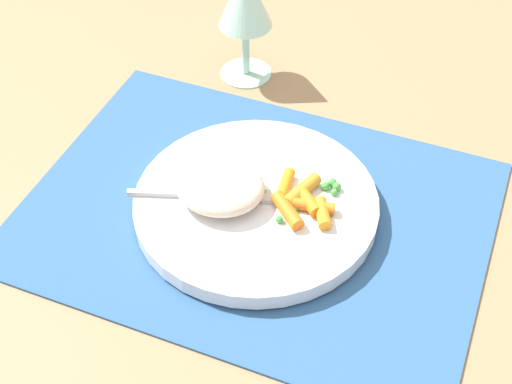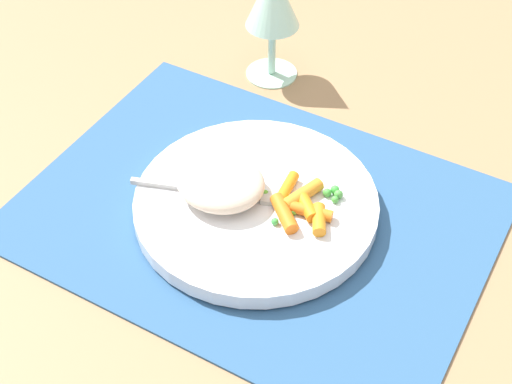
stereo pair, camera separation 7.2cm
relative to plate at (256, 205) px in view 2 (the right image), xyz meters
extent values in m
plane|color=#997551|center=(0.00, 0.00, -0.02)|extent=(2.40, 2.40, 0.00)
cube|color=#2D5684|center=(0.00, 0.00, -0.01)|extent=(0.48, 0.36, 0.01)
cylinder|color=white|center=(0.00, 0.00, 0.00)|extent=(0.26, 0.26, 0.02)
ellipsoid|color=beige|center=(-0.04, -0.01, 0.03)|extent=(0.09, 0.08, 0.03)
cylinder|color=orange|center=(0.04, 0.02, 0.02)|extent=(0.03, 0.05, 0.01)
cylinder|color=orange|center=(0.07, 0.00, 0.02)|extent=(0.03, 0.04, 0.01)
cylinder|color=orange|center=(0.05, 0.01, 0.02)|extent=(0.04, 0.03, 0.01)
cylinder|color=orange|center=(0.02, 0.02, 0.02)|extent=(0.02, 0.05, 0.01)
cylinder|color=orange|center=(0.06, 0.01, 0.02)|extent=(0.05, 0.02, 0.01)
cylinder|color=orange|center=(0.04, -0.01, 0.02)|extent=(0.04, 0.04, 0.01)
sphere|color=green|center=(0.03, -0.02, 0.01)|extent=(0.01, 0.01, 0.01)
sphere|color=green|center=(0.07, 0.05, 0.01)|extent=(0.01, 0.01, 0.01)
sphere|color=#4A9843|center=(0.07, 0.04, 0.01)|extent=(0.01, 0.01, 0.01)
sphere|color=green|center=(0.07, 0.04, 0.01)|extent=(0.01, 0.01, 0.01)
sphere|color=green|center=(0.06, 0.04, 0.01)|extent=(0.01, 0.01, 0.01)
sphere|color=#55AC32|center=(0.01, 0.01, 0.01)|extent=(0.01, 0.01, 0.01)
sphere|color=#429539|center=(0.02, 0.03, 0.01)|extent=(0.01, 0.01, 0.01)
sphere|color=#4A8F41|center=(0.05, 0.02, 0.01)|extent=(0.01, 0.01, 0.01)
sphere|color=#51B131|center=(0.04, 0.00, 0.01)|extent=(0.01, 0.01, 0.01)
cube|color=#B8B8B8|center=(0.03, 0.01, 0.01)|extent=(0.05, 0.03, 0.01)
cube|color=#B8B8B8|center=(-0.06, -0.02, 0.01)|extent=(0.14, 0.05, 0.01)
cylinder|color=#B2E0CC|center=(-0.11, 0.23, -0.01)|extent=(0.07, 0.07, 0.00)
cylinder|color=#B2E0CC|center=(-0.11, 0.23, 0.02)|extent=(0.01, 0.01, 0.07)
camera|label=1|loc=(0.21, -0.51, 0.57)|focal=52.88mm
camera|label=2|loc=(0.27, -0.48, 0.57)|focal=52.88mm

